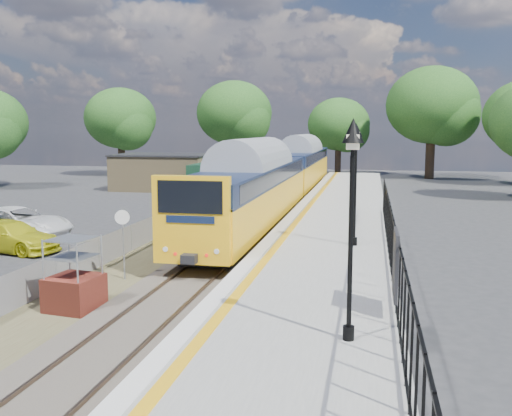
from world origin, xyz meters
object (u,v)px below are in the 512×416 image
(car_yellow, at_px, (11,236))
(car_white, at_px, (16,223))
(brick_plinth, at_px, (74,276))
(train, at_px, (283,172))
(victorian_lamp_south, at_px, (352,178))
(victorian_lamp_north, at_px, (356,156))
(speed_sign, at_px, (123,234))

(car_yellow, height_order, car_white, car_white)
(brick_plinth, bearing_deg, train, 83.99)
(victorian_lamp_south, xyz_separation_m, car_white, (-16.40, 12.70, -3.52))
(victorian_lamp_north, xyz_separation_m, car_yellow, (-14.69, 0.10, -3.63))
(victorian_lamp_north, bearing_deg, car_white, 170.54)
(train, relative_size, car_white, 7.33)
(victorian_lamp_north, distance_m, car_white, 16.79)
(brick_plinth, bearing_deg, car_white, 131.22)
(speed_sign, bearing_deg, car_yellow, 135.24)
(victorian_lamp_south, relative_size, car_white, 0.83)
(victorian_lamp_north, bearing_deg, speed_sign, -155.95)
(car_white, bearing_deg, speed_sign, -122.41)
(car_yellow, bearing_deg, speed_sign, -106.65)
(victorian_lamp_north, relative_size, train, 0.11)
(train, distance_m, speed_sign, 20.49)
(victorian_lamp_north, bearing_deg, victorian_lamp_south, -88.85)
(victorian_lamp_south, height_order, car_white, victorian_lamp_south)
(car_yellow, distance_m, car_white, 3.01)
(victorian_lamp_south, bearing_deg, victorian_lamp_north, 91.15)
(victorian_lamp_north, bearing_deg, car_yellow, 179.61)
(victorian_lamp_south, xyz_separation_m, speed_sign, (-8.00, 6.52, -2.61))
(victorian_lamp_south, height_order, car_yellow, victorian_lamp_south)
(train, xyz_separation_m, speed_sign, (-2.50, -20.33, -0.66))
(train, bearing_deg, victorian_lamp_north, -72.54)
(brick_plinth, height_order, speed_sign, speed_sign)
(speed_sign, height_order, car_yellow, speed_sign)
(brick_plinth, distance_m, speed_sign, 3.46)
(car_yellow, bearing_deg, brick_plinth, -124.58)
(brick_plinth, bearing_deg, victorian_lamp_north, 41.44)
(speed_sign, xyz_separation_m, car_yellow, (-6.89, 3.58, -1.02))
(victorian_lamp_south, height_order, speed_sign, victorian_lamp_south)
(speed_sign, bearing_deg, victorian_lamp_south, -56.47)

